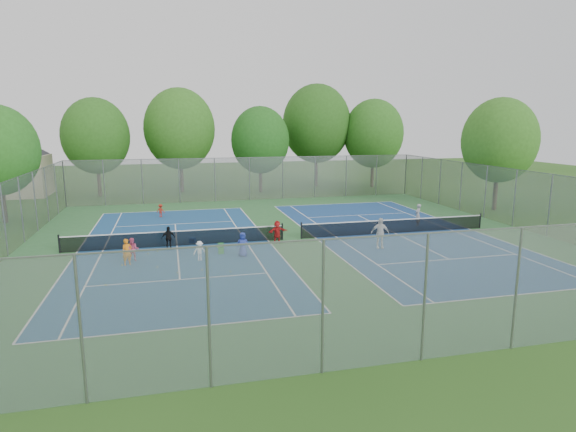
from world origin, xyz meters
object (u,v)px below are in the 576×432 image
at_px(ball_hopper, 221,249).
at_px(instructor, 418,215).
at_px(ball_crate, 192,240).
at_px(net_left, 177,239).
at_px(net_right, 395,227).

distance_m(ball_hopper, instructor, 14.80).
bearing_deg(ball_hopper, ball_crate, 115.55).
xyz_separation_m(net_left, instructor, (16.58, 1.71, 0.33)).
bearing_deg(ball_crate, net_left, -145.44).
bearing_deg(instructor, net_left, -33.31).
height_order(net_left, net_right, same).
height_order(net_left, ball_hopper, net_left).
distance_m(net_left, ball_crate, 1.17).
bearing_deg(net_left, instructor, 5.88).
bearing_deg(net_right, ball_crate, 177.18).
distance_m(net_right, instructor, 3.11).
xyz_separation_m(ball_crate, instructor, (15.64, 1.06, 0.64)).
bearing_deg(net_right, net_left, 180.00).
relative_size(net_right, ball_crate, 37.20).
height_order(net_right, ball_crate, net_right).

